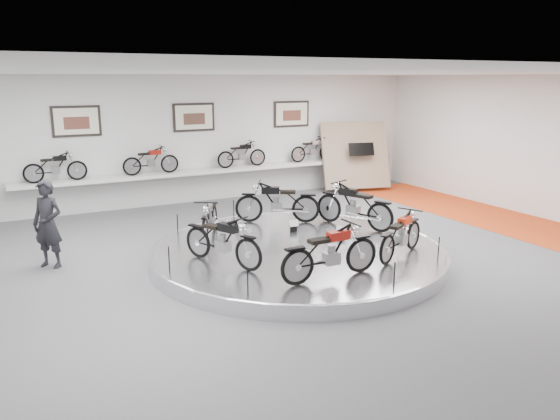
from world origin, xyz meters
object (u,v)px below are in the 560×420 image
shelf (199,172)px  bike_d (222,240)px  bike_b (277,202)px  bike_f (401,235)px  display_platform (298,253)px  bike_e (330,252)px  bike_a (354,205)px  visitor (48,224)px  bike_c (209,218)px

shelf → bike_d: (-1.88, -6.69, -0.20)m
bike_b → bike_f: size_ratio=1.14×
bike_b → bike_f: bike_b is taller
display_platform → bike_e: bearing=-102.5°
display_platform → bike_a: 2.29m
display_platform → bike_f: (1.55, -1.56, 0.62)m
bike_b → bike_d: 3.40m
visitor → bike_d: bearing=4.8°
display_platform → visitor: bearing=157.0°
bike_b → visitor: bearing=30.2°
bike_b → bike_c: (-1.99, -0.44, -0.08)m
bike_a → bike_c: bearing=54.9°
shelf → visitor: bearing=-138.0°
bike_d → bike_f: (3.43, -1.26, -0.03)m
bike_b → shelf: bearing=-52.6°
bike_b → bike_a: bearing=169.0°
shelf → bike_c: bearing=-106.7°
bike_a → bike_d: (-3.91, -1.09, -0.06)m
bike_b → bike_e: bike_b is taller
shelf → bike_a: 5.96m
display_platform → bike_b: bearing=74.7°
bike_b → bike_e: 4.16m
shelf → bike_e: 8.38m
bike_b → bike_f: (0.98, -3.63, -0.07)m
bike_e → bike_d: bearing=129.9°
bike_d → bike_e: (1.44, -1.67, 0.02)m
bike_e → bike_f: (1.98, 0.41, -0.04)m
bike_a → bike_f: size_ratio=1.17×
bike_a → bike_f: (-0.49, -2.36, -0.08)m
shelf → bike_d: 6.96m
visitor → shelf: bearing=85.2°
visitor → display_platform: bearing=20.2°
shelf → bike_f: size_ratio=6.87×
display_platform → bike_c: size_ratio=4.09×
shelf → bike_e: (-0.43, -8.36, -0.18)m
bike_b → bike_e: size_ratio=1.04×
bike_a → bike_b: (-1.47, 1.27, -0.02)m
bike_f → bike_c: bearing=107.2°
bike_d → visitor: (-2.96, 2.35, 0.13)m
bike_f → bike_b: bearing=79.3°
display_platform → bike_c: (-1.43, 1.63, 0.61)m
bike_e → bike_f: bearing=10.7°
shelf → visitor: size_ratio=5.91×
display_platform → bike_e: 2.12m
bike_a → bike_e: 3.70m
bike_d → visitor: bearing=-153.8°
bike_d → bike_e: size_ratio=0.96×
bike_d → bike_e: 2.21m
display_platform → bike_b: size_ratio=3.51×
bike_a → bike_c: size_ratio=1.20×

